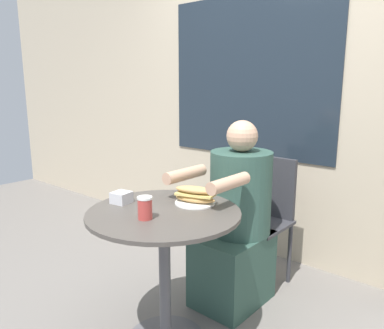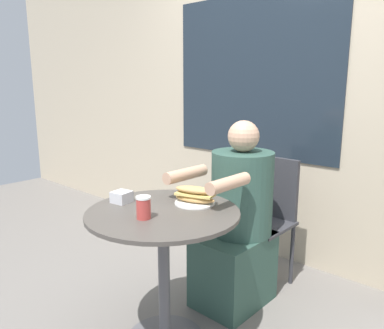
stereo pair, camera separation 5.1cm
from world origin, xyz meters
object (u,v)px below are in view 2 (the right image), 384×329
at_px(cafe_table, 164,247).
at_px(diner_chair, 267,209).
at_px(seated_diner, 237,227).
at_px(sandwich_on_plate, 195,196).
at_px(drink_cup, 144,207).

xyz_separation_m(cafe_table, diner_chair, (0.05, 0.93, -0.02)).
relative_size(diner_chair, seated_diner, 0.76).
xyz_separation_m(sandwich_on_plate, drink_cup, (-0.03, -0.33, 0.01)).
bearing_deg(drink_cup, diner_chair, 87.96).
bearing_deg(cafe_table, seated_diner, 85.14).
relative_size(sandwich_on_plate, drink_cup, 2.20).
xyz_separation_m(diner_chair, drink_cup, (-0.04, -1.07, 0.27)).
relative_size(seated_diner, sandwich_on_plate, 4.88).
bearing_deg(sandwich_on_plate, cafe_table, -103.12).
distance_m(sandwich_on_plate, drink_cup, 0.33).
height_order(diner_chair, sandwich_on_plate, diner_chair).
xyz_separation_m(diner_chair, sandwich_on_plate, (-0.01, -0.74, 0.26)).
distance_m(diner_chair, seated_diner, 0.35).
height_order(cafe_table, seated_diner, seated_diner).
relative_size(diner_chair, sandwich_on_plate, 3.70).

